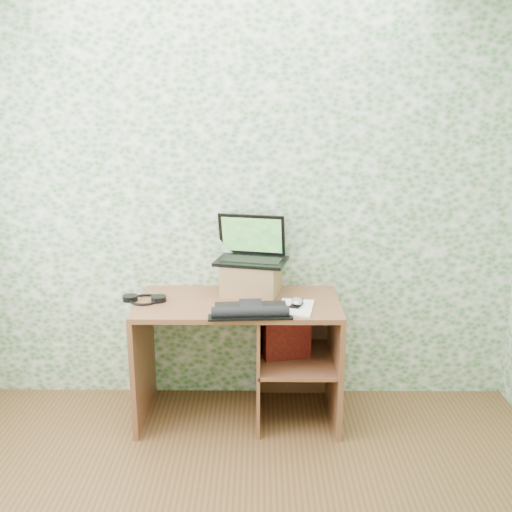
{
  "coord_description": "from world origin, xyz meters",
  "views": [
    {
      "loc": [
        0.13,
        -1.75,
        1.88
      ],
      "look_at": [
        0.11,
        1.39,
        1.04
      ],
      "focal_mm": 40.0,
      "sensor_mm": 36.0,
      "label": 1
    }
  ],
  "objects_px": {
    "desk": "(252,341)",
    "laptop": "(252,250)",
    "keyboard": "(251,310)",
    "riser": "(251,278)",
    "notepad": "(296,308)"
  },
  "relations": [
    {
      "from": "laptop",
      "to": "keyboard",
      "type": "bearing_deg",
      "value": -77.02
    },
    {
      "from": "riser",
      "to": "notepad",
      "type": "height_order",
      "value": "riser"
    },
    {
      "from": "riser",
      "to": "notepad",
      "type": "xyz_separation_m",
      "value": [
        0.26,
        -0.27,
        -0.09
      ]
    },
    {
      "from": "desk",
      "to": "keyboard",
      "type": "relative_size",
      "value": 2.57
    },
    {
      "from": "desk",
      "to": "riser",
      "type": "relative_size",
      "value": 3.64
    },
    {
      "from": "laptop",
      "to": "keyboard",
      "type": "xyz_separation_m",
      "value": [
        -0.0,
        -0.4,
        -0.24
      ]
    },
    {
      "from": "desk",
      "to": "notepad",
      "type": "bearing_deg",
      "value": -31.16
    },
    {
      "from": "desk",
      "to": "keyboard",
      "type": "bearing_deg",
      "value": -90.38
    },
    {
      "from": "keyboard",
      "to": "riser",
      "type": "bearing_deg",
      "value": 86.25
    },
    {
      "from": "notepad",
      "to": "riser",
      "type": "bearing_deg",
      "value": 143.63
    },
    {
      "from": "riser",
      "to": "laptop",
      "type": "relative_size",
      "value": 0.7
    },
    {
      "from": "riser",
      "to": "notepad",
      "type": "relative_size",
      "value": 1.22
    },
    {
      "from": "desk",
      "to": "laptop",
      "type": "xyz_separation_m",
      "value": [
        -0.0,
        0.16,
        0.53
      ]
    },
    {
      "from": "desk",
      "to": "notepad",
      "type": "relative_size",
      "value": 4.44
    },
    {
      "from": "laptop",
      "to": "notepad",
      "type": "xyz_separation_m",
      "value": [
        0.26,
        -0.31,
        -0.26
      ]
    }
  ]
}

